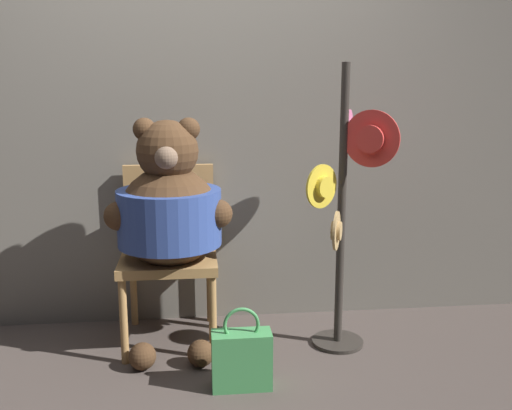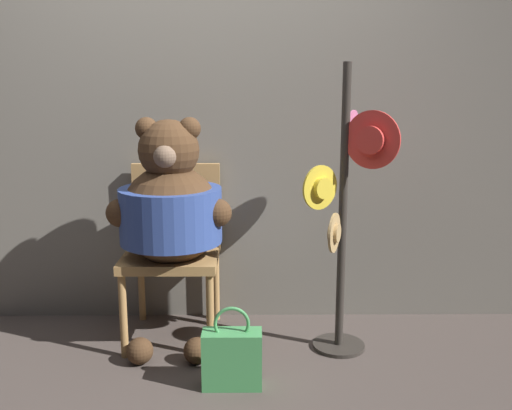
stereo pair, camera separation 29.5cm
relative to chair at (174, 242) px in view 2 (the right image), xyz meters
The scene contains 6 objects.
ground_plane 0.73m from the chair, 76.03° to the right, with size 14.00×14.00×0.00m, color #4C423D.
wall_back 0.92m from the chair, 65.64° to the left, with size 8.00×0.10×2.79m.
chair is the anchor object (origin of this frame).
teddy_bear 0.29m from the chair, 85.54° to the right, with size 0.65×0.57×1.23m.
hat_display_rack 0.99m from the chair, 15.68° to the right, with size 0.47×0.49×1.50m.
handbag_on_ground 0.82m from the chair, 61.26° to the right, with size 0.28×0.13×0.40m.
Camera 2 is at (0.32, -2.60, 1.39)m, focal length 40.00 mm.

